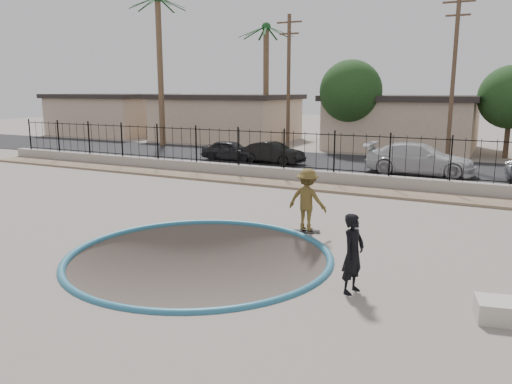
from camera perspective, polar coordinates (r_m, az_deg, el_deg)
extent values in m
cube|color=slate|center=(25.12, 9.94, -0.99)|extent=(120.00, 120.00, 2.20)
torus|color=#27657F|center=(13.33, -6.46, -7.33)|extent=(7.04, 7.04, 0.20)
cube|color=#9B8466|center=(22.27, 7.96, 0.49)|extent=(42.00, 1.60, 0.11)
cube|color=gray|center=(23.25, 8.85, 1.55)|extent=(42.00, 0.45, 0.60)
cube|color=black|center=(23.18, 8.88, 2.58)|extent=(40.00, 0.04, 0.03)
cube|color=black|center=(22.99, 9.00, 6.47)|extent=(40.00, 0.04, 0.04)
cube|color=black|center=(29.67, 12.82, 3.02)|extent=(90.00, 8.00, 0.04)
cube|color=tan|center=(51.70, -16.12, 8.34)|extent=(10.00, 8.00, 3.50)
cube|color=#292421|center=(51.64, -16.24, 10.50)|extent=(10.60, 8.60, 0.40)
cube|color=tan|center=(43.98, -3.40, 8.27)|extent=(11.00, 8.00, 3.50)
cube|color=#292421|center=(43.91, -3.43, 10.81)|extent=(11.60, 8.60, 0.40)
cube|color=tan|center=(38.74, 16.38, 7.37)|extent=(10.00, 8.00, 3.50)
cube|color=#292421|center=(38.66, 16.54, 10.25)|extent=(10.60, 8.60, 0.40)
cylinder|color=brown|center=(39.60, -10.88, 13.14)|extent=(0.44, 0.44, 11.00)
cylinder|color=brown|center=(39.36, 1.15, 11.90)|extent=(0.44, 0.44, 9.00)
sphere|color=#18481D|center=(39.63, 1.18, 18.35)|extent=(0.70, 0.70, 0.70)
cylinder|color=#473323|center=(33.16, 3.73, 11.93)|extent=(0.24, 0.24, 9.00)
cube|color=#473323|center=(33.42, 3.82, 18.80)|extent=(1.70, 0.10, 0.10)
cube|color=#473323|center=(33.34, 3.80, 17.61)|extent=(1.30, 0.10, 0.10)
cylinder|color=#473323|center=(30.67, 21.58, 11.65)|extent=(0.24, 0.24, 9.50)
cube|color=#473323|center=(31.02, 22.20, 19.50)|extent=(1.70, 0.10, 0.10)
cube|color=#473323|center=(30.93, 22.09, 18.23)|extent=(1.30, 0.10, 0.10)
cylinder|color=#473323|center=(36.04, 10.60, 6.96)|extent=(0.34, 0.34, 3.00)
sphere|color=#143311|center=(35.93, 10.77, 11.25)|extent=(4.32, 4.32, 4.32)
cylinder|color=#473323|center=(35.65, 26.76, 5.67)|extent=(0.34, 0.34, 2.75)
sphere|color=#143311|center=(35.53, 27.12, 9.63)|extent=(3.96, 3.96, 3.96)
imported|color=olive|center=(15.20, 5.87, -1.23)|extent=(1.27, 0.79, 1.89)
cube|color=black|center=(15.42, 5.81, -4.44)|extent=(0.83, 0.49, 0.02)
cylinder|color=silver|center=(15.35, 4.78, -4.62)|extent=(0.06, 0.05, 0.05)
cylinder|color=silver|center=(15.50, 4.78, -4.47)|extent=(0.06, 0.05, 0.05)
cylinder|color=silver|center=(15.36, 6.83, -4.65)|extent=(0.06, 0.05, 0.05)
cylinder|color=silver|center=(15.51, 6.81, -4.50)|extent=(0.06, 0.05, 0.05)
imported|color=black|center=(10.93, 11.03, -6.93)|extent=(0.56, 0.72, 1.75)
imported|color=black|center=(30.71, -2.91, 4.77)|extent=(3.68, 1.60, 1.23)
imported|color=black|center=(29.43, 1.91, 4.50)|extent=(3.92, 1.72, 1.25)
imported|color=silver|center=(26.98, 18.18, 3.63)|extent=(5.49, 2.33, 1.58)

